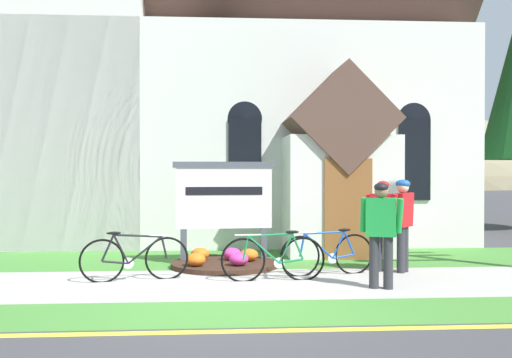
{
  "coord_description": "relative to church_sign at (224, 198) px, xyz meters",
  "views": [
    {
      "loc": [
        -0.23,
        -7.87,
        1.85
      ],
      "look_at": [
        0.62,
        4.37,
        1.67
      ],
      "focal_mm": 41.49,
      "sensor_mm": 36.0,
      "label": 1
    }
  ],
  "objects": [
    {
      "name": "curb_paint_stripe",
      "position": [
        0.51,
        -4.93,
        -1.3
      ],
      "size": [
        28.0,
        0.16,
        0.01
      ],
      "primitive_type": "cube",
      "color": "yellow",
      "rests_on": "ground"
    },
    {
      "name": "sidewalk_slab",
      "position": [
        0.51,
        -2.06,
        -1.3
      ],
      "size": [
        32.0,
        2.6,
        0.01
      ],
      "primitive_type": "cube",
      "color": "#A8A59E",
      "rests_on": "ground"
    },
    {
      "name": "cyclist_in_red_jersey",
      "position": [
        2.4,
        -2.66,
        -0.33
      ],
      "size": [
        0.59,
        0.44,
        1.66
      ],
      "color": "#2D2D33",
      "rests_on": "ground"
    },
    {
      "name": "bicycle_orange",
      "position": [
        1.81,
        -1.39,
        -0.92
      ],
      "size": [
        1.73,
        0.38,
        0.84
      ],
      "color": "black",
      "rests_on": "ground"
    },
    {
      "name": "church_lawn",
      "position": [
        0.51,
        0.61,
        -1.3
      ],
      "size": [
        24.0,
        2.76,
        0.01
      ],
      "primitive_type": "cube",
      "color": "#427F33",
      "rests_on": "ground"
    },
    {
      "name": "church_building",
      "position": [
        0.11,
        6.74,
        3.68
      ],
      "size": [
        11.94,
        12.15,
        13.62
      ],
      "color": "silver",
      "rests_on": "ground"
    },
    {
      "name": "bicycle_yellow",
      "position": [
        -1.53,
        -1.7,
        -0.92
      ],
      "size": [
        1.77,
        0.43,
        0.85
      ],
      "color": "black",
      "rests_on": "ground"
    },
    {
      "name": "flower_bed",
      "position": [
        -0.01,
        -0.41,
        -1.21
      ],
      "size": [
        2.04,
        2.04,
        0.34
      ],
      "color": "#382319",
      "rests_on": "ground"
    },
    {
      "name": "distant_hill",
      "position": [
        9.69,
        61.07,
        -1.3
      ],
      "size": [
        74.26,
        44.1,
        20.18
      ],
      "primitive_type": "ellipsoid",
      "color": "#847A5B",
      "rests_on": "ground"
    },
    {
      "name": "cyclist_in_white_jersey",
      "position": [
        3.21,
        -1.23,
        -0.32
      ],
      "size": [
        0.53,
        0.56,
        1.68
      ],
      "color": "#2D2D33",
      "rests_on": "ground"
    },
    {
      "name": "church_sign",
      "position": [
        0.0,
        0.0,
        0.0
      ],
      "size": [
        2.02,
        0.27,
        2.02
      ],
      "color": "#474C56",
      "rests_on": "ground"
    },
    {
      "name": "grass_verge",
      "position": [
        0.51,
        -4.07,
        -1.3
      ],
      "size": [
        32.0,
        1.42,
        0.01
      ],
      "primitive_type": "cube",
      "color": "#427F33",
      "rests_on": "ground"
    },
    {
      "name": "bicycle_blue",
      "position": [
        0.8,
        -1.87,
        -0.92
      ],
      "size": [
        1.76,
        0.13,
        0.86
      ],
      "color": "black",
      "rests_on": "ground"
    },
    {
      "name": "cyclist_in_green_jersey",
      "position": [
        2.88,
        -1.11,
        -0.33
      ],
      "size": [
        0.58,
        0.47,
        1.66
      ],
      "color": "#2D2D33",
      "rests_on": "ground"
    },
    {
      "name": "ground",
      "position": [
        0.05,
        0.2,
        -1.3
      ],
      "size": [
        140.0,
        140.0,
        0.0
      ],
      "primitive_type": "plane",
      "color": "#3D3D3F"
    }
  ]
}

